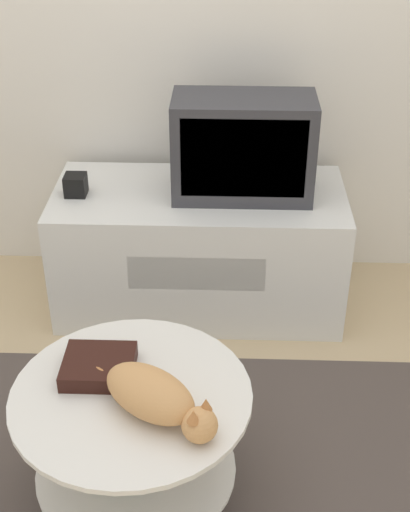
{
  "coord_description": "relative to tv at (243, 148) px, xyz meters",
  "views": [
    {
      "loc": [
        0.23,
        -1.64,
        1.95
      ],
      "look_at": [
        0.15,
        0.47,
        0.63
      ],
      "focal_mm": 50.0,
      "sensor_mm": 36.0,
      "label": 1
    }
  ],
  "objects": [
    {
      "name": "tv_stand",
      "position": [
        -0.18,
        0.01,
        -0.49
      ],
      "size": [
        1.26,
        0.59,
        0.56
      ],
      "color": "silver",
      "rests_on": "ground_plane"
    },
    {
      "name": "rug",
      "position": [
        -0.29,
        -1.08,
        -0.77
      ],
      "size": [
        1.99,
        1.29,
        0.02
      ],
      "color": "#4C423D",
      "rests_on": "ground_plane"
    },
    {
      "name": "ground_plane",
      "position": [
        -0.29,
        -1.08,
        -0.78
      ],
      "size": [
        12.0,
        12.0,
        0.0
      ],
      "primitive_type": "plane",
      "color": "tan"
    },
    {
      "name": "cat",
      "position": [
        -0.25,
        -1.23,
        -0.23
      ],
      "size": [
        0.43,
        0.33,
        0.13
      ],
      "rotation": [
        0.0,
        0.0,
        -0.61
      ],
      "color": "tan",
      "rests_on": "coffee_table"
    },
    {
      "name": "tv",
      "position": [
        0.0,
        0.0,
        0.0
      ],
      "size": [
        0.58,
        0.28,
        0.43
      ],
      "color": "#333338",
      "rests_on": "tv_stand"
    },
    {
      "name": "dvd_box",
      "position": [
        -0.44,
        -1.07,
        -0.27
      ],
      "size": [
        0.22,
        0.19,
        0.05
      ],
      "color": "black",
      "rests_on": "coffee_table"
    },
    {
      "name": "coffee_table",
      "position": [
        -0.34,
        -1.15,
        -0.46
      ],
      "size": [
        0.73,
        0.73,
        0.46
      ],
      "color": "#B2B2B7",
      "rests_on": "rug"
    },
    {
      "name": "speaker",
      "position": [
        -0.7,
        -0.03,
        -0.17
      ],
      "size": [
        0.09,
        0.09,
        0.09
      ],
      "color": "black",
      "rests_on": "tv_stand"
    }
  ]
}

